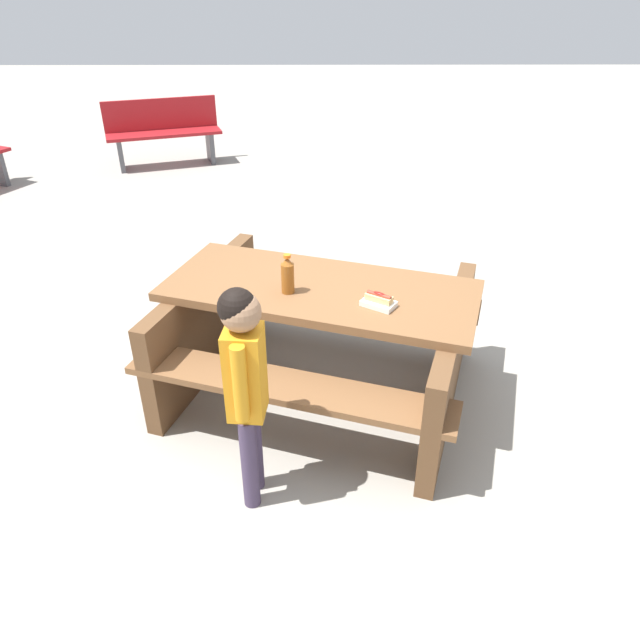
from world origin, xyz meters
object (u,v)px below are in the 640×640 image
(soda_bottle, at_px, (288,275))
(park_bench_near, at_px, (163,131))
(picnic_table, at_px, (320,331))
(hotdog_tray, at_px, (379,301))
(child_in_coat, at_px, (245,374))

(soda_bottle, distance_m, park_bench_near, 5.55)
(picnic_table, height_order, soda_bottle, soda_bottle)
(picnic_table, distance_m, park_bench_near, 5.54)
(hotdog_tray, distance_m, park_bench_near, 5.88)
(picnic_table, height_order, child_in_coat, child_in_coat)
(hotdog_tray, xyz_separation_m, child_in_coat, (-0.66, -0.63, -0.02))
(soda_bottle, height_order, park_bench_near, soda_bottle)
(picnic_table, relative_size, hotdog_tray, 10.20)
(soda_bottle, xyz_separation_m, hotdog_tray, (0.50, -0.17, -0.08))
(park_bench_near, bearing_deg, hotdog_tray, -65.97)
(soda_bottle, distance_m, hotdog_tray, 0.53)
(child_in_coat, bearing_deg, hotdog_tray, 43.82)
(soda_bottle, bearing_deg, hotdog_tray, -18.33)
(child_in_coat, bearing_deg, park_bench_near, 106.09)
(soda_bottle, relative_size, park_bench_near, 0.15)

